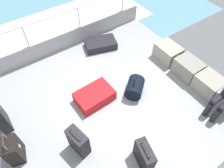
# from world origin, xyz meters

# --- Properties ---
(ground_plane) EXTENTS (4.40, 5.20, 0.06)m
(ground_plane) POSITION_xyz_m (0.00, 0.00, -0.03)
(ground_plane) COLOR #939699
(gunwale_port) EXTENTS (0.06, 5.20, 0.45)m
(gunwale_port) POSITION_xyz_m (-2.17, 0.00, 0.23)
(gunwale_port) COLOR #939699
(gunwale_port) RESTS_ON ground_plane
(railing_port) EXTENTS (0.04, 4.20, 1.02)m
(railing_port) POSITION_xyz_m (-2.17, 0.00, 0.78)
(railing_port) COLOR silver
(railing_port) RESTS_ON ground_plane
(sea_wake) EXTENTS (12.00, 12.00, 0.01)m
(sea_wake) POSITION_xyz_m (-3.60, 0.00, -0.34)
(sea_wake) COLOR #598C9E
(sea_wake) RESTS_ON ground_plane
(cargo_crate_0) EXTENTS (0.64, 0.47, 0.39)m
(cargo_crate_0) POSITION_xyz_m (-0.30, 2.14, 0.20)
(cargo_crate_0) COLOR #9E9989
(cargo_crate_0) RESTS_ON ground_plane
(cargo_crate_1) EXTENTS (0.63, 0.47, 0.41)m
(cargo_crate_1) POSITION_xyz_m (0.37, 2.13, 0.21)
(cargo_crate_1) COLOR gray
(cargo_crate_1) RESTS_ON ground_plane
(cargo_crate_2) EXTENTS (0.59, 0.49, 0.39)m
(cargo_crate_2) POSITION_xyz_m (0.96, 2.15, 0.20)
(cargo_crate_2) COLOR gray
(cargo_crate_2) RESTS_ON ground_plane
(suitcase_0) EXTENTS (0.56, 0.81, 0.25)m
(suitcase_0) POSITION_xyz_m (-0.23, -0.07, 0.13)
(suitcase_0) COLOR red
(suitcase_0) RESTS_ON ground_plane
(suitcase_1) EXTENTS (0.71, 0.92, 0.20)m
(suitcase_1) POSITION_xyz_m (-1.63, 0.98, 0.10)
(suitcase_1) COLOR black
(suitcase_1) RESTS_ON ground_plane
(suitcase_2) EXTENTS (0.44, 0.19, 0.83)m
(suitcase_2) POSITION_xyz_m (-0.72, -1.85, 0.33)
(suitcase_2) COLOR black
(suitcase_2) RESTS_ON ground_plane
(suitcase_3) EXTENTS (0.39, 0.31, 0.72)m
(suitcase_3) POSITION_xyz_m (0.05, -1.84, 0.27)
(suitcase_3) COLOR black
(suitcase_3) RESTS_ON ground_plane
(suitcase_4) EXTENTS (0.44, 0.28, 0.70)m
(suitcase_4) POSITION_xyz_m (0.55, -0.86, 0.29)
(suitcase_4) COLOR black
(suitcase_4) RESTS_ON ground_plane
(suitcase_6) EXTENTS (0.46, 0.28, 0.61)m
(suitcase_6) POSITION_xyz_m (1.38, -0.07, 0.26)
(suitcase_6) COLOR black
(suitcase_6) RESTS_ON ground_plane
(duffel_bag) EXTENTS (0.58, 0.60, 0.52)m
(duffel_bag) POSITION_xyz_m (0.10, 0.76, 0.18)
(duffel_bag) COLOR black
(duffel_bag) RESTS_ON ground_plane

